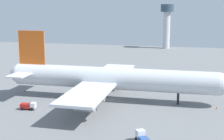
{
  "coord_description": "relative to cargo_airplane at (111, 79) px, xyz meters",
  "views": [
    {
      "loc": [
        23.37,
        -96.88,
        28.91
      ],
      "look_at": [
        0.0,
        0.0,
        9.33
      ],
      "focal_mm": 53.94,
      "sensor_mm": 36.0,
      "label": 1
    }
  ],
  "objects": [
    {
      "name": "safety_cone_tail",
      "position": [
        -30.56,
        2.58,
        -6.34
      ],
      "size": [
        0.41,
        0.41,
        0.58
      ],
      "primitive_type": "cone",
      "color": "orange",
      "rests_on": "ground_plane"
    },
    {
      "name": "pushback_tractor",
      "position": [
        14.1,
        -30.35,
        -5.42
      ],
      "size": [
        3.82,
        4.62,
        2.52
      ],
      "color": "silver",
      "rests_on": "ground_plane"
    },
    {
      "name": "cargo_airplane",
      "position": [
        0.0,
        0.0,
        0.0
      ],
      "size": [
        68.37,
        55.02,
        20.74
      ],
      "color": "silver",
      "rests_on": "ground_plane"
    },
    {
      "name": "catering_truck",
      "position": [
        16.09,
        26.71,
        -5.45
      ],
      "size": [
        5.55,
        3.74,
        2.4
      ],
      "color": "#333338",
      "rests_on": "ground_plane"
    },
    {
      "name": "ground_plane",
      "position": [
        0.21,
        0.0,
        -6.63
      ],
      "size": [
        273.47,
        273.47,
        0.0
      ],
      "primitive_type": "plane",
      "color": "slate"
    },
    {
      "name": "safety_cone_nose",
      "position": [
        30.97,
        -1.94,
        -6.29
      ],
      "size": [
        0.48,
        0.48,
        0.68
      ],
      "primitive_type": "cone",
      "color": "orange",
      "rests_on": "ground_plane"
    },
    {
      "name": "control_tower",
      "position": [
        6.44,
        127.59,
        11.5
      ],
      "size": [
        8.48,
        8.48,
        28.9
      ],
      "color": "silver",
      "rests_on": "ground_plane"
    },
    {
      "name": "baggage_tug",
      "position": [
        -20.15,
        -14.91,
        -5.55
      ],
      "size": [
        4.43,
        2.67,
        2.02
      ],
      "color": "silver",
      "rests_on": "ground_plane"
    }
  ]
}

